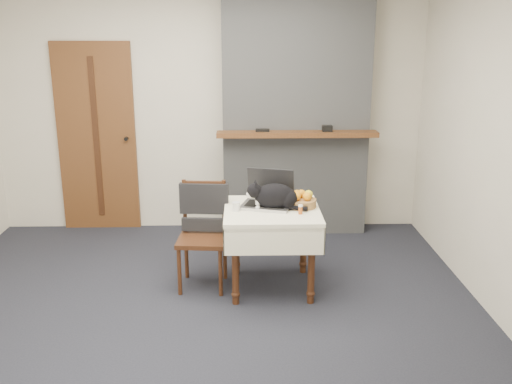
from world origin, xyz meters
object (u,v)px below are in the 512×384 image
cat (276,197)px  fruit_basket (302,200)px  pill_bottle (300,209)px  side_table (272,222)px  laptop (268,196)px  chair (203,219)px  door (97,138)px  cream_jar (236,207)px

cat → fruit_basket: bearing=9.8°
pill_bottle → fruit_basket: size_ratio=0.32×
side_table → cat: cat is taller
laptop → chair: bearing=-164.9°
door → fruit_basket: size_ratio=8.45×
side_table → pill_bottle: size_ratio=10.25×
pill_bottle → laptop: bearing=134.8°
cat → pill_bottle: 0.25m
door → cat: door is taller
laptop → cream_jar: (-0.27, -0.16, -0.04)m
cream_jar → cat: bearing=8.9°
cream_jar → chair: bearing=149.6°
laptop → chair: (-0.55, 0.01, -0.20)m
chair → fruit_basket: bearing=-0.2°
door → cream_jar: door is taller
door → laptop: door is taller
side_table → cat: (0.03, 0.00, 0.22)m
laptop → fruit_basket: laptop is taller
door → cream_jar: (1.50, -1.61, -0.26)m
cat → cream_jar: bearing=-173.4°
chair → cat: bearing=-6.3°
cat → pill_bottle: size_ratio=6.57×
laptop → pill_bottle: laptop is taller
cat → fruit_basket: 0.23m
cream_jar → pill_bottle: 0.52m
pill_bottle → cat: bearing=142.7°
side_table → cream_jar: cream_jar is taller
cat → chair: size_ratio=0.56×
cream_jar → pill_bottle: size_ratio=0.95×
cream_jar → side_table: bearing=9.2°
chair → side_table: bearing=-7.1°
pill_bottle → chair: bearing=162.0°
fruit_basket → chair: bearing=175.4°
cat → door: bearing=137.1°
door → pill_bottle: door is taller
cream_jar → fruit_basket: fruit_basket is taller
door → side_table: door is taller
door → laptop: 2.30m
fruit_basket → cream_jar: bearing=-169.8°
door → chair: door is taller
side_table → cream_jar: size_ratio=10.79×
pill_bottle → chair: (-0.79, 0.26, -0.17)m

